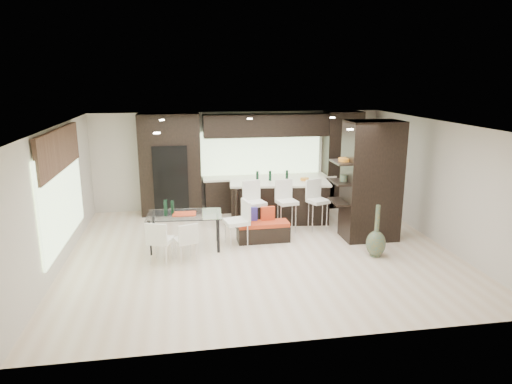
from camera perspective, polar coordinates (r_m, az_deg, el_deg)
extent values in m
plane|color=beige|center=(9.87, 0.57, -7.33)|extent=(8.00, 8.00, 0.00)
cube|color=beige|center=(12.85, -2.11, 3.99)|extent=(8.00, 0.02, 2.70)
cube|color=beige|center=(9.63, -23.56, -0.65)|extent=(0.02, 7.00, 2.70)
cube|color=beige|center=(10.87, 21.84, 1.10)|extent=(0.02, 7.00, 2.70)
cube|color=white|center=(9.23, 0.61, 8.46)|extent=(8.00, 7.00, 0.02)
cube|color=#B2D199|center=(9.81, -23.06, -0.35)|extent=(0.04, 3.20, 1.90)
cube|color=#B2D199|center=(12.86, 0.56, 4.91)|extent=(3.40, 0.04, 1.20)
cube|color=brown|center=(9.63, -23.40, 4.85)|extent=(0.08, 3.00, 0.80)
cube|color=white|center=(9.48, 0.35, 8.49)|extent=(4.00, 3.00, 0.02)
cube|color=black|center=(12.60, 0.34, 3.79)|extent=(6.80, 0.68, 2.70)
cube|color=black|center=(12.46, -10.58, 1.55)|extent=(0.90, 0.68, 1.90)
cube|color=black|center=(10.58, 14.22, 1.35)|extent=(1.20, 0.80, 2.70)
cube|color=black|center=(11.75, 2.91, -1.12)|extent=(2.62, 1.37, 1.05)
cube|color=white|center=(10.80, -0.13, -2.58)|extent=(0.55, 0.55, 1.01)
cube|color=white|center=(10.95, 3.86, -2.41)|extent=(0.52, 0.52, 1.00)
cube|color=white|center=(11.15, 7.72, -2.23)|extent=(0.56, 0.56, 0.99)
cube|color=black|center=(10.35, 0.90, -4.96)|extent=(1.18, 0.47, 0.45)
cube|color=white|center=(10.03, -8.86, -4.84)|extent=(1.63, 0.98, 0.76)
cube|color=white|center=(9.35, -8.79, -6.29)|extent=(0.52, 0.52, 0.75)
cube|color=white|center=(9.34, -11.84, -6.28)|extent=(0.56, 0.56, 0.81)
cube|color=white|center=(10.07, -2.49, -4.12)|extent=(0.59, 0.59, 0.92)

